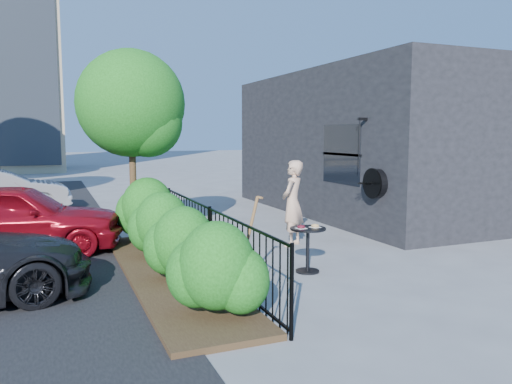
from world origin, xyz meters
name	(u,v)px	position (x,y,z in m)	size (l,w,h in m)	color
ground	(291,263)	(0.00, 0.00, 0.00)	(120.00, 120.00, 0.00)	gray
shop_building	(390,143)	(5.50, 4.50, 2.00)	(6.22, 9.00, 4.00)	black
fence	(210,239)	(-1.50, 0.00, 0.56)	(0.05, 6.05, 1.10)	black
planting_bed	(169,274)	(-2.20, 0.00, 0.04)	(1.30, 6.00, 0.08)	#382616
shrubs	(173,232)	(-2.10, 0.10, 0.70)	(1.10, 5.60, 1.24)	#185814
patio_tree	(135,110)	(-2.24, 2.76, 2.76)	(2.20, 2.20, 3.94)	#3F2B19
cafe_table	(308,242)	(-0.02, -0.63, 0.51)	(0.59, 0.59, 0.79)	black
woman	(293,203)	(0.64, 1.25, 0.88)	(0.64, 0.42, 1.75)	#D4A789
shovel	(246,247)	(-1.26, -1.00, 0.61)	(0.47, 0.18, 1.40)	brown
car_red	(13,218)	(-4.58, 2.70, 0.68)	(1.62, 4.02, 1.37)	#A40D1D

